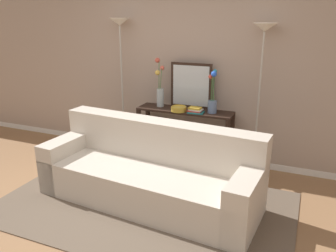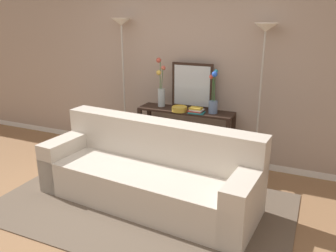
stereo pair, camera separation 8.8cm
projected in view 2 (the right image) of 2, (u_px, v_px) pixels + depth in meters
name	position (u px, v px, depth m)	size (l,w,h in m)	color
ground_plane	(106.00, 226.00, 3.44)	(16.00, 16.00, 0.02)	#936B47
back_wall	(183.00, 58.00, 4.78)	(12.00, 0.15, 2.89)	white
area_rug	(142.00, 206.00, 3.79)	(3.17, 1.91, 0.01)	brown
couch	(149.00, 174.00, 3.83)	(2.51, 1.04, 0.88)	beige
console_table	(185.00, 127.00, 4.72)	(1.31, 0.34, 0.79)	black
floor_lamp_left	(122.00, 49.00, 4.85)	(0.28, 0.28, 1.97)	#B7B2A8
floor_lamp_right	(263.00, 59.00, 4.10)	(0.28, 0.28, 1.92)	#B7B2A8
wall_mirror	(192.00, 86.00, 4.65)	(0.58, 0.02, 0.62)	black
vase_tall_flowers	(161.00, 90.00, 4.75)	(0.12, 0.11, 0.68)	silver
vase_short_flowers	(213.00, 100.00, 4.43)	(0.12, 0.13, 0.57)	#6B84AD
fruit_bowl	(180.00, 109.00, 4.57)	(0.21, 0.21, 0.07)	gold
book_stack	(196.00, 110.00, 4.49)	(0.22, 0.17, 0.07)	#1E7075
book_row_under_console	(160.00, 155.00, 5.02)	(0.29, 0.17, 0.12)	silver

